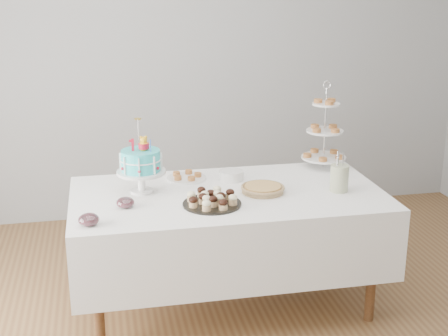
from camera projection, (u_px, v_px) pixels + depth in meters
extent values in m
plane|color=brown|center=(238.00, 328.00, 3.80)|extent=(5.00, 5.00, 0.00)
cube|color=#999C9E|center=(187.00, 62.00, 5.26)|extent=(5.00, 0.04, 2.70)
cube|color=#999C9E|center=(422.00, 279.00, 1.53)|extent=(5.00, 0.04, 2.70)
cube|color=white|center=(228.00, 226.00, 3.92)|extent=(1.92, 1.02, 0.45)
cylinder|color=brown|center=(98.00, 298.00, 3.48)|extent=(0.06, 0.06, 0.67)
cylinder|color=brown|center=(372.00, 271.00, 3.79)|extent=(0.06, 0.06, 0.67)
cylinder|color=brown|center=(97.00, 244.00, 4.17)|extent=(0.06, 0.06, 0.67)
cylinder|color=brown|center=(329.00, 225.00, 4.48)|extent=(0.06, 0.06, 0.67)
cylinder|color=#32D8DC|center=(141.00, 160.00, 3.79)|extent=(0.24, 0.24, 0.13)
torus|color=white|center=(141.00, 159.00, 3.79)|extent=(0.25, 0.25, 0.01)
cube|color=red|center=(133.00, 145.00, 3.75)|extent=(0.02, 0.02, 0.08)
cylinder|color=blue|center=(150.00, 146.00, 3.73)|extent=(0.01, 0.01, 0.08)
cylinder|color=silver|center=(138.00, 134.00, 3.77)|extent=(0.00, 0.00, 0.18)
cylinder|color=gold|center=(138.00, 119.00, 3.75)|extent=(0.05, 0.05, 0.01)
cylinder|color=black|center=(212.00, 204.00, 3.64)|extent=(0.35, 0.35, 0.01)
ellipsoid|color=black|center=(201.00, 197.00, 3.62)|extent=(0.05, 0.05, 0.04)
ellipsoid|color=#FBEEC2|center=(223.00, 195.00, 3.64)|extent=(0.05, 0.05, 0.04)
cylinder|color=#A48459|center=(263.00, 190.00, 3.85)|extent=(0.26, 0.26, 0.03)
cylinder|color=tan|center=(263.00, 187.00, 3.84)|extent=(0.23, 0.23, 0.02)
torus|color=#A48459|center=(263.00, 187.00, 3.84)|extent=(0.27, 0.27, 0.02)
cylinder|color=silver|center=(325.00, 128.00, 4.29)|extent=(0.02, 0.02, 0.56)
cylinder|color=white|center=(324.00, 157.00, 4.35)|extent=(0.31, 0.31, 0.01)
cylinder|color=white|center=(325.00, 131.00, 4.29)|extent=(0.26, 0.26, 0.01)
cylinder|color=white|center=(326.00, 104.00, 4.24)|extent=(0.19, 0.19, 0.01)
torus|color=silver|center=(327.00, 85.00, 4.20)|extent=(0.06, 0.01, 0.06)
cylinder|color=white|center=(231.00, 175.00, 4.08)|extent=(0.16, 0.16, 0.06)
cylinder|color=white|center=(187.00, 178.00, 4.10)|extent=(0.26, 0.26, 0.01)
ellipsoid|color=silver|center=(89.00, 220.00, 3.34)|extent=(0.11, 0.11, 0.07)
cylinder|color=#5A0715|center=(89.00, 220.00, 3.34)|extent=(0.08, 0.08, 0.03)
ellipsoid|color=silver|center=(125.00, 203.00, 3.60)|extent=(0.11, 0.11, 0.06)
cylinder|color=#5A0715|center=(125.00, 203.00, 3.60)|extent=(0.07, 0.07, 0.03)
cylinder|color=beige|center=(339.00, 178.00, 3.85)|extent=(0.11, 0.11, 0.17)
cylinder|color=beige|center=(346.00, 174.00, 3.88)|extent=(0.01, 0.01, 0.09)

